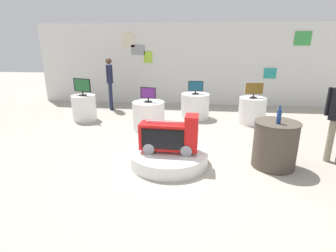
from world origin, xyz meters
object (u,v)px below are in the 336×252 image
Objects in this scene: display_pedestal_right_rear at (252,111)px; tv_on_right_rear at (254,89)px; novelty_firetruck_tv at (170,137)px; bottle_on_side_table at (279,116)px; main_display_pedestal at (169,157)px; tv_on_left_rear at (82,86)px; display_pedestal_far_right at (195,106)px; shopper_browsing_rear at (110,80)px; side_table_round at (275,144)px; tv_on_far_right at (196,87)px; display_pedestal_left_rear at (84,108)px; tv_on_center_rear at (148,94)px; display_pedestal_center_rear at (149,116)px.

tv_on_right_rear is (-0.00, -0.00, 0.60)m from display_pedestal_right_rear.
bottle_on_side_table reaches higher than novelty_firetruck_tv.
tv_on_left_rear is (-2.75, 2.66, 0.87)m from main_display_pedestal.
shopper_browsing_rear is at bearing 164.53° from display_pedestal_far_right.
side_table_round is at bearing -65.25° from display_pedestal_far_right.
tv_on_right_rear is at bearing 54.72° from novelty_firetruck_tv.
tv_on_left_rear is 1.27× the size of tv_on_far_right.
bottle_on_side_table is 0.19× the size of shopper_browsing_rear.
tv_on_right_rear is 0.30× the size of shopper_browsing_rear.
display_pedestal_left_rear reaches higher than main_display_pedestal.
tv_on_center_rear is (2.02, -0.67, 0.57)m from display_pedestal_left_rear.
side_table_round is (2.64, -1.91, -0.50)m from tv_on_center_rear.
tv_on_center_rear reaches higher than display_pedestal_left_rear.
bottle_on_side_table is 5.88m from shopper_browsing_rear.
bottle_on_side_table is (2.62, -2.01, 0.04)m from tv_on_center_rear.
shopper_browsing_rear reaches higher than tv_on_left_rear.
tv_on_far_right reaches higher than display_pedestal_far_right.
side_table_round is at bearing 2.73° from novelty_firetruck_tv.
tv_on_center_rear reaches higher than display_pedestal_center_rear.
novelty_firetruck_tv is at bearing -97.48° from display_pedestal_far_right.
novelty_firetruck_tv is 3.36× the size of bottle_on_side_table.
shopper_browsing_rear is (-2.41, 4.04, 0.47)m from novelty_firetruck_tv.
tv_on_right_rear reaches higher than novelty_firetruck_tv.
display_pedestal_left_rear is at bearing -169.71° from display_pedestal_far_right.
main_display_pedestal is 3.33× the size of tv_on_far_right.
side_table_round is at bearing 76.40° from bottle_on_side_table.
display_pedestal_far_right is 3.02m from shopper_browsing_rear.
main_display_pedestal is 3.28m from display_pedestal_far_right.
tv_on_right_rear is at bearing -14.36° from tv_on_far_right.
main_display_pedestal is 1.98× the size of display_pedestal_right_rear.
tv_on_right_rear is (2.01, 2.84, 0.43)m from novelty_firetruck_tv.
tv_on_right_rear is at bearing -15.13° from shopper_browsing_rear.
tv_on_center_rear reaches higher than display_pedestal_far_right.
tv_on_left_rear is at bearing -169.64° from display_pedestal_far_right.
display_pedestal_center_rear is 2.89m from display_pedestal_right_rear.
tv_on_right_rear is at bearing 2.05° from display_pedestal_left_rear.
tv_on_left_rear is 1.42m from shopper_browsing_rear.
bottle_on_side_table reaches higher than display_pedestal_far_right.
display_pedestal_right_rear is 0.43× the size of shopper_browsing_rear.
display_pedestal_center_rear is 2.02× the size of tv_on_center_rear.
bottle_on_side_table reaches higher than tv_on_far_right.
tv_on_right_rear reaches higher than tv_on_far_right.
main_display_pedestal is 3.92m from tv_on_left_rear.
display_pedestal_center_rear is 2.70m from shopper_browsing_rear.
display_pedestal_center_rear is 1.89× the size of tv_on_far_right.
display_pedestal_right_rear is at bearing -14.21° from tv_on_far_right.
display_pedestal_far_right is at bearing 165.65° from display_pedestal_right_rear.
tv_on_far_right is 2.95m from shopper_browsing_rear.
tv_on_right_rear reaches higher than tv_on_center_rear.
novelty_firetruck_tv is 3.30m from tv_on_far_right.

